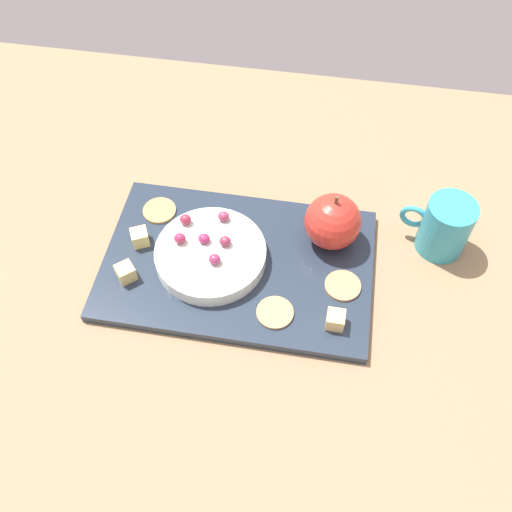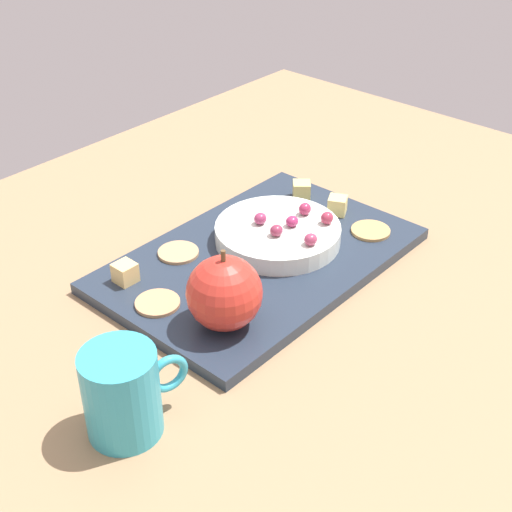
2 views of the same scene
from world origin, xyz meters
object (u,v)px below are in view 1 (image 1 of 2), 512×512
at_px(serving_dish, 211,255).
at_px(cup, 445,227).
at_px(cheese_cube_0, 335,320).
at_px(grape_2, 205,236).
at_px(platter, 238,264).
at_px(cracker_0, 275,313).
at_px(cracker_1, 159,211).
at_px(grape_1, 215,259).
at_px(grape_3, 180,238).
at_px(grape_5, 224,216).
at_px(apple_whole, 333,222).
at_px(grape_0, 186,219).
at_px(cracker_2, 343,286).
at_px(cheese_cube_2, 139,238).
at_px(grape_4, 225,244).
at_px(cheese_cube_1, 126,272).

xyz_separation_m(serving_dish, cup, (0.32, 0.09, 0.02)).
distance_m(cheese_cube_0, grape_2, 0.21).
xyz_separation_m(platter, cracker_0, (0.06, -0.08, 0.01)).
xyz_separation_m(serving_dish, cracker_1, (-0.10, 0.07, -0.01)).
height_order(grape_1, grape_3, same).
bearing_deg(grape_2, grape_3, -161.36).
height_order(serving_dish, grape_5, grape_5).
distance_m(apple_whole, cup, 0.16).
xyz_separation_m(cracker_1, grape_0, (0.05, -0.03, 0.03)).
relative_size(cracker_2, grape_0, 2.98).
bearing_deg(cheese_cube_0, cheese_cube_2, 163.32).
bearing_deg(platter, grape_4, 163.19).
bearing_deg(cup, grape_2, -167.76).
bearing_deg(cracker_0, grape_2, 141.43).
relative_size(cracker_0, cracker_2, 1.00).
distance_m(serving_dish, grape_2, 0.03).
distance_m(grape_0, grape_5, 0.05).
height_order(cheese_cube_2, grape_5, grape_5).
distance_m(cracker_0, grape_1, 0.11).
bearing_deg(grape_0, cup, 7.58).
distance_m(apple_whole, cheese_cube_1, 0.29).
xyz_separation_m(cheese_cube_0, grape_1, (-0.17, 0.06, 0.02)).
distance_m(platter, grape_4, 0.04).
bearing_deg(apple_whole, cracker_2, -72.49).
bearing_deg(cheese_cube_1, apple_whole, 22.59).
bearing_deg(cracker_2, serving_dish, 175.55).
bearing_deg(grape_0, cracker_1, 147.41).
height_order(apple_whole, cracker_0, apple_whole).
height_order(serving_dish, cracker_1, serving_dish).
distance_m(cheese_cube_1, cracker_2, 0.30).
distance_m(platter, grape_2, 0.06).
height_order(apple_whole, cheese_cube_1, apple_whole).
bearing_deg(cheese_cube_2, grape_2, 4.23).
xyz_separation_m(grape_4, grape_5, (-0.01, 0.05, 0.00)).
distance_m(serving_dish, cheese_cube_2, 0.11).
bearing_deg(cracker_0, grape_0, 142.21).
xyz_separation_m(apple_whole, cracker_2, (0.02, -0.08, -0.04)).
relative_size(platter, grape_3, 22.68).
bearing_deg(cracker_1, cup, 2.17).
distance_m(grape_0, grape_2, 0.04).
bearing_deg(cracker_2, cracker_1, 162.55).
height_order(cheese_cube_1, grape_5, grape_5).
height_order(apple_whole, grape_1, apple_whole).
xyz_separation_m(grape_5, cup, (0.31, 0.03, -0.00)).
relative_size(apple_whole, grape_5, 4.80).
bearing_deg(grape_0, cheese_cube_0, -27.34).
xyz_separation_m(cheese_cube_1, cheese_cube_2, (0.00, 0.06, 0.00)).
xyz_separation_m(grape_2, grape_3, (-0.03, -0.01, 0.00)).
relative_size(apple_whole, grape_1, 4.80).
relative_size(apple_whole, cup, 0.80).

